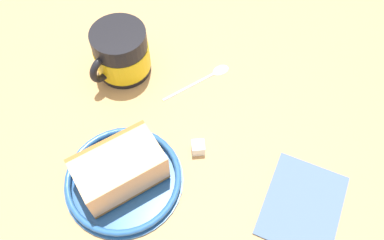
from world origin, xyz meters
TOP-DOWN VIEW (x-y plane):
  - ground_plane at (0.00, 0.00)cm, footprint 149.05×149.05cm
  - small_plate at (-9.60, 1.30)cm, footprint 16.94×16.94cm
  - cake_slice at (-9.44, 1.52)cm, footprint 13.57×12.52cm
  - tea_mug at (8.76, 10.89)cm, footprint 11.28×9.01cm
  - teaspoon at (12.94, -3.15)cm, footprint 11.44×8.40cm
  - folded_napkin at (-3.32, -23.20)cm, footprint 13.33×10.45cm
  - sugar_cube at (-0.96, -6.60)cm, footprint 2.56×2.56cm

SIDE VIEW (x-z plane):
  - ground_plane at x=0.00cm, z-range -3.19..0.00cm
  - folded_napkin at x=-3.32cm, z-range 0.00..0.60cm
  - teaspoon at x=12.94cm, z-range -0.05..0.75cm
  - small_plate at x=-9.60cm, z-range -0.01..1.61cm
  - sugar_cube at x=-0.96cm, z-range 0.00..1.90cm
  - cake_slice at x=-9.44cm, z-range 0.78..6.59cm
  - tea_mug at x=8.76cm, z-range -0.28..8.27cm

